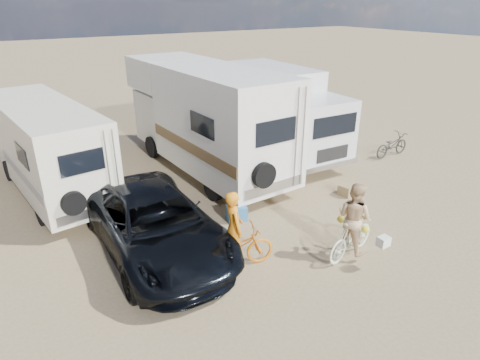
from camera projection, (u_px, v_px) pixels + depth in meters
ground at (323, 252)px, 10.77m from camera, size 140.00×140.00×0.00m
rv_main at (206, 120)px, 15.22m from camera, size 2.98×8.24×3.91m
rv_left at (48, 150)px, 13.49m from camera, size 2.92×7.12×3.03m
box_truck at (280, 113)px, 16.89m from camera, size 2.82×6.66×3.51m
dark_suv at (156, 224)px, 10.53m from camera, size 2.73×5.76×1.59m
bike_man at (234, 249)px, 9.95m from camera, size 2.12×1.13×1.06m
bike_woman at (351, 237)px, 10.42m from camera, size 1.85×0.84×1.07m
rider_man at (234, 234)px, 9.79m from camera, size 0.58×0.76×1.87m
rider_woman at (353, 224)px, 10.26m from camera, size 0.86×1.02×1.85m
bike_parked at (392, 145)px, 17.12m from camera, size 1.87×0.70×0.97m
cooler at (237, 213)px, 12.24m from camera, size 0.66×0.55×0.46m
crate at (347, 190)px, 13.82m from camera, size 0.51×0.51×0.36m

